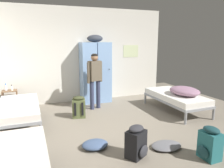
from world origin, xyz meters
The scene contains 16 objects.
ground_plane centered at (0.00, 0.00, 0.00)m, with size 8.13×8.13×0.00m, color gray.
room_backdrop centered at (-1.25, 1.29, 1.45)m, with size 5.20×5.03×2.90m.
locker_bank centered at (0.21, 2.21, 0.97)m, with size 0.90×0.55×2.07m.
shelf_unit centered at (-2.24, 2.19, 0.35)m, with size 0.38×0.30×0.57m.
bed_left_front centered at (-1.99, -1.44, 0.38)m, with size 0.90×1.90×0.49m.
bed_right centered at (1.99, 0.54, 0.38)m, with size 0.90×1.90×0.49m.
bed_left_rear centered at (-1.99, 1.04, 0.38)m, with size 0.90×1.90×0.49m.
bedding_heap centered at (2.08, 0.33, 0.60)m, with size 0.69×0.87×0.21m.
person_traveler centered at (-0.02, 1.53, 0.94)m, with size 0.47×0.29×1.55m.
water_bottle centered at (-2.32, 2.21, 0.66)m, with size 0.07×0.07×0.19m.
lotion_bottle centered at (-2.17, 2.15, 0.64)m, with size 0.05×0.05×0.16m.
backpack_teal centered at (0.94, -1.71, 0.26)m, with size 0.34×0.33×0.55m.
backpack_olive centered at (-0.61, 0.99, 0.26)m, with size 0.36×0.38×0.55m.
backpack_black centered at (-0.14, -1.23, 0.26)m, with size 0.40×0.41×0.55m.
clothes_pile_denim centered at (-0.70, -0.70, 0.07)m, with size 0.47×0.40×0.14m.
clothes_pile_grey centered at (0.51, -1.15, 0.04)m, with size 0.57×0.42×0.08m.
Camera 1 is at (-1.71, -4.15, 1.90)m, focal length 34.65 mm.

